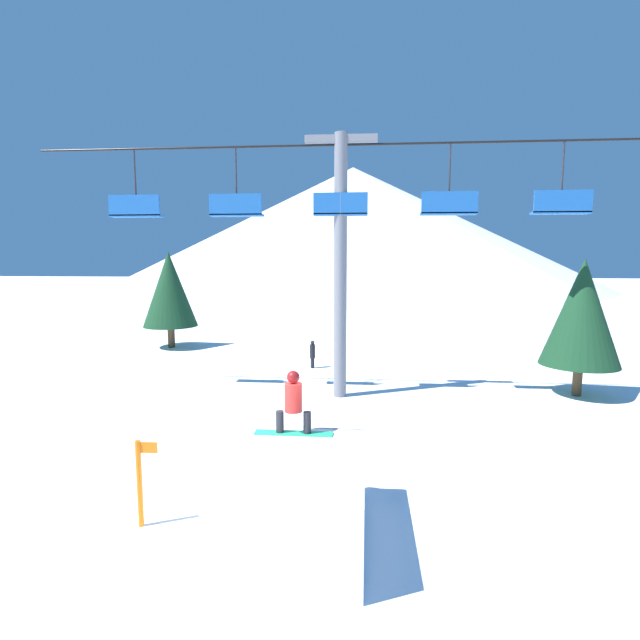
% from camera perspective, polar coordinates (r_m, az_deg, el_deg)
% --- Properties ---
extents(ground_plane, '(220.00, 220.00, 0.00)m').
position_cam_1_polar(ground_plane, '(9.95, -8.13, -22.04)').
color(ground_plane, white).
extents(mountain_ridge, '(78.38, 78.38, 19.44)m').
position_cam_1_polar(mountain_ridge, '(84.60, 3.76, 10.51)').
color(mountain_ridge, silver).
rests_on(mountain_ridge, ground_plane).
extents(snow_ramp, '(2.33, 3.21, 1.44)m').
position_cam_1_polar(snow_ramp, '(9.11, -2.74, -19.75)').
color(snow_ramp, white).
rests_on(snow_ramp, ground_plane).
extents(snowboarder, '(1.53, 0.34, 1.25)m').
position_cam_1_polar(snowboarder, '(9.73, -3.06, -9.45)').
color(snowboarder, '#1E9E6B').
rests_on(snowboarder, snow_ramp).
extents(chairlift, '(20.89, 0.44, 8.92)m').
position_cam_1_polar(chairlift, '(17.03, 2.36, 9.31)').
color(chairlift, slate).
rests_on(chairlift, ground_plane).
extents(pine_tree_near, '(2.64, 2.64, 4.83)m').
position_cam_1_polar(pine_tree_near, '(19.46, 27.74, 0.78)').
color(pine_tree_near, '#4C3823').
rests_on(pine_tree_near, ground_plane).
extents(pine_tree_far, '(2.86, 2.86, 5.15)m').
position_cam_1_polar(pine_tree_far, '(27.78, -16.82, 3.39)').
color(pine_tree_far, '#4C3823').
rests_on(pine_tree_far, ground_plane).
extents(trail_marker, '(0.41, 0.10, 1.61)m').
position_cam_1_polar(trail_marker, '(9.94, -19.86, -16.90)').
color(trail_marker, orange).
rests_on(trail_marker, ground_plane).
extents(distant_skier, '(0.24, 0.24, 1.23)m').
position_cam_1_polar(distant_skier, '(21.88, -0.87, -3.80)').
color(distant_skier, black).
rests_on(distant_skier, ground_plane).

